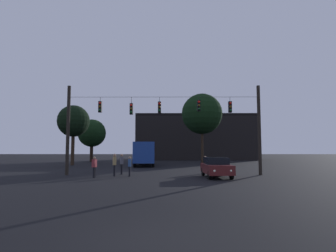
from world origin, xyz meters
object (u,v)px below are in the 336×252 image
pedestrian_trailing (205,164)px  tree_right_far (92,133)px  city_bus (145,151)px  tree_behind_building (202,114)px  car_near_right (216,167)px  pedestrian_near_bus (122,163)px  pedestrian_crossing_left (130,165)px  tree_left_silhouette (73,121)px  pedestrian_crossing_right (114,163)px  pedestrian_crossing_center (94,166)px

pedestrian_trailing → tree_right_far: 27.04m
city_bus → tree_behind_building: bearing=23.3°
car_near_right → pedestrian_near_bus: bearing=162.8°
car_near_right → pedestrian_crossing_left: size_ratio=2.79×
pedestrian_crossing_left → pedestrian_trailing: (6.35, 2.69, -0.01)m
city_bus → tree_right_far: bearing=137.5°
tree_behind_building → pedestrian_crossing_left: bearing=-113.2°
tree_left_silhouette → tree_behind_building: tree_behind_building is taller
pedestrian_crossing_left → tree_left_silhouette: bearing=123.3°
pedestrian_trailing → tree_behind_building: (1.65, 15.98, 6.48)m
tree_left_silhouette → tree_behind_building: (17.77, 3.78, 1.47)m
pedestrian_near_bus → tree_behind_building: 20.20m
city_bus → pedestrian_trailing: bearing=-62.4°
pedestrian_crossing_right → tree_left_silhouette: 17.67m
pedestrian_crossing_right → tree_behind_building: bearing=63.4°
pedestrian_near_bus → tree_left_silhouette: tree_left_silhouette is taller
city_bus → car_near_right: size_ratio=2.54×
pedestrian_crossing_right → city_bus: bearing=85.9°
pedestrian_crossing_left → pedestrian_crossing_center: pedestrian_crossing_center is taller
pedestrian_crossing_center → pedestrian_trailing: 9.61m
pedestrian_crossing_right → tree_right_far: bearing=109.8°
tree_right_far → pedestrian_near_bus: bearing=-68.3°
tree_right_far → city_bus: bearing=-42.5°
pedestrian_trailing → city_bus: bearing=117.6°
car_near_right → pedestrian_near_bus: pedestrian_near_bus is taller
pedestrian_trailing → pedestrian_crossing_right: bearing=-161.8°
city_bus → tree_right_far: size_ratio=1.57×
car_near_right → pedestrian_near_bus: (-7.67, 2.38, 0.20)m
pedestrian_crossing_right → pedestrian_near_bus: 1.54m
city_bus → pedestrian_crossing_center: 16.29m
car_near_right → pedestrian_crossing_left: bearing=174.3°
car_near_right → tree_behind_building: 20.47m
tree_behind_building → pedestrian_crossing_center: bearing=-118.3°
pedestrian_near_bus → tree_left_silhouette: bearing=123.8°
pedestrian_crossing_right → pedestrian_near_bus: size_ratio=1.02×
pedestrian_trailing → pedestrian_crossing_center: bearing=-157.9°
pedestrian_trailing → tree_right_far: size_ratio=0.22×
city_bus → tree_left_silhouette: size_ratio=1.38×
tree_right_far → tree_left_silhouette: bearing=-89.7°
car_near_right → tree_behind_building: (1.25, 19.35, 6.55)m
city_bus → pedestrian_crossing_right: 15.03m
pedestrian_crossing_right → tree_left_silhouette: tree_left_silhouette is taller
pedestrian_crossing_center → tree_right_far: tree_right_far is taller
pedestrian_crossing_right → pedestrian_near_bus: pedestrian_crossing_right is taller
car_near_right → pedestrian_crossing_left: (-6.75, 0.68, 0.09)m
city_bus → pedestrian_trailing: (6.52, -12.47, -1.00)m
tree_behind_building → pedestrian_near_bus: bearing=-117.7°
city_bus → pedestrian_trailing: city_bus is taller
pedestrian_crossing_left → pedestrian_near_bus: pedestrian_near_bus is taller
pedestrian_crossing_left → pedestrian_trailing: size_ratio=1.01×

